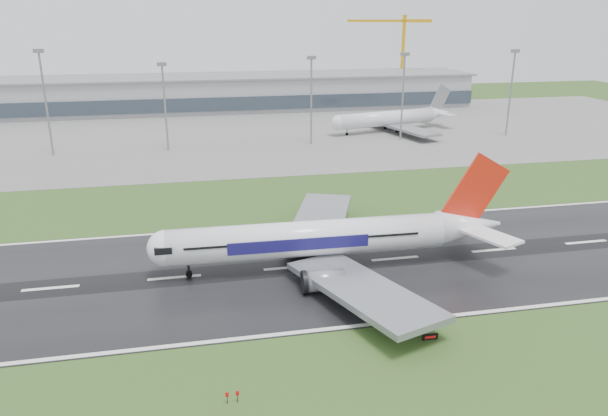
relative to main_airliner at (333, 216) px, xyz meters
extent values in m
plane|color=#2A4A1B|center=(-7.80, 0.75, -9.51)|extent=(520.00, 520.00, 0.00)
cube|color=black|center=(-7.80, 0.75, -9.46)|extent=(400.00, 45.00, 0.10)
cube|color=slate|center=(-7.80, 125.75, -9.47)|extent=(400.00, 130.00, 0.08)
cube|color=gray|center=(-7.80, 185.75, -2.01)|extent=(240.00, 36.00, 15.00)
cylinder|color=gray|center=(-66.71, 100.75, 6.44)|extent=(0.64, 0.64, 31.91)
cylinder|color=gray|center=(-30.62, 100.75, 4.18)|extent=(0.64, 0.64, 27.39)
cylinder|color=gray|center=(18.11, 100.75, 4.85)|extent=(0.64, 0.64, 28.72)
cylinder|color=gray|center=(51.08, 100.75, 5.20)|extent=(0.64, 0.64, 29.42)
cylinder|color=gray|center=(92.83, 100.75, 5.48)|extent=(0.64, 0.64, 29.98)
camera|label=1|loc=(-23.91, -90.95, 33.42)|focal=33.76mm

